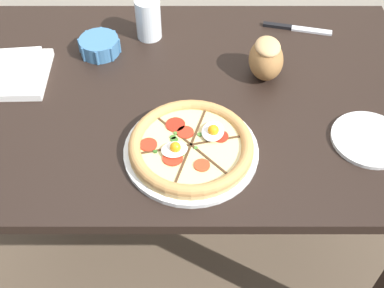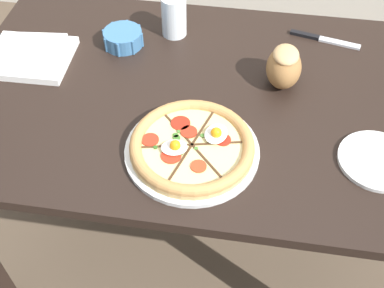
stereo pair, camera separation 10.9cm
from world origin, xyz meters
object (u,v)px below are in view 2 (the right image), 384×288
Objects in this scene: dining_table at (195,122)px; knife_main at (324,39)px; bread_piece_near at (284,66)px; side_saucer at (377,161)px; napkin_folded at (29,55)px; ramekin_bowl at (123,38)px; water_glass at (174,18)px; pizza at (192,147)px.

knife_main is (0.33, 0.28, 0.11)m from dining_table.
bread_piece_near reaches higher than side_saucer.
bread_piece_near is (0.69, 0.01, 0.04)m from napkin_folded.
ramekin_bowl is 0.58m from knife_main.
ramekin_bowl is at bearing 24.27° from napkin_folded.
knife_main is 0.44m from water_glass.
water_glass reaches higher than knife_main.
water_glass reaches higher than ramekin_bowl.
side_saucer is at bearing -37.21° from water_glass.
pizza is at bearing -125.34° from bread_piece_near.
water_glass is (-0.32, 0.17, -0.00)m from bread_piece_near.
water_glass is 0.68m from side_saucer.
water_glass is at bearing 105.21° from pizza.
pizza reaches higher than napkin_folded.
water_glass is at bearing 142.79° from side_saucer.
dining_table is 0.49m from napkin_folded.
bread_piece_near is at bearing -106.73° from knife_main.
water_glass is at bearing 111.97° from dining_table.
ramekin_bowl is at bearing 167.95° from bread_piece_near.
pizza is 0.42m from side_saucer.
water_glass reaches higher than pizza.
pizza is 0.56m from napkin_folded.
napkin_folded is 0.83m from knife_main.
napkin_folded is 1.14× the size of knife_main.
dining_table is 6.17× the size of knife_main.
dining_table is at bearing -68.03° from water_glass.
pizza is 2.64× the size of ramekin_bowl.
side_saucer is at bearing 5.00° from pizza.
bread_piece_near is at bearing -28.48° from water_glass.
ramekin_bowl is 1.00× the size of water_glass.
pizza is 1.35× the size of napkin_folded.
dining_table is 4.01× the size of pizza.
dining_table is at bearing -35.89° from ramekin_bowl.
napkin_folded is (-0.49, 0.26, -0.00)m from pizza.
ramekin_bowl is 0.98× the size of bread_piece_near.
side_saucer is at bearing -20.64° from dining_table.
water_glass reaches higher than dining_table.
ramekin_bowl is 0.51× the size of napkin_folded.
dining_table is 0.49m from side_saucer.
water_glass is at bearing 26.18° from napkin_folded.
napkin_folded reaches higher than knife_main.
dining_table is at bearing -161.76° from bread_piece_near.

